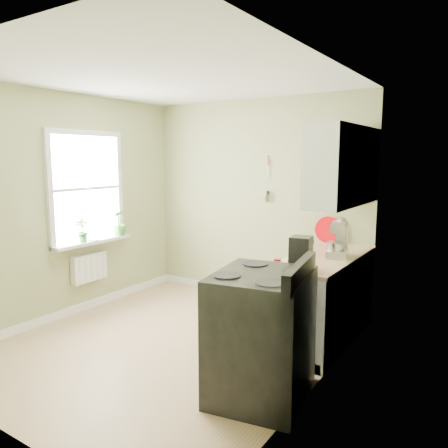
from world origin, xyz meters
The scene contains 21 objects.
floor centered at (0.00, 0.00, -0.01)m, with size 3.20×3.60×0.02m, color tan.
ceiling centered at (0.00, 0.00, 2.71)m, with size 3.20×3.60×0.02m, color white.
wall_back centered at (0.00, 1.81, 1.35)m, with size 3.20×0.02×2.70m, color tan.
wall_left centered at (-1.61, 0.00, 1.35)m, with size 0.02×3.60×2.70m, color tan.
wall_right centered at (1.61, 0.00, 1.35)m, with size 0.02×3.60×2.70m, color tan.
base_cabinets centered at (1.30, 1.00, 0.43)m, with size 0.60×1.60×0.87m, color white.
countertop centered at (1.29, 1.00, 0.89)m, with size 0.64×1.60×0.04m, color #D8B384.
upper_cabinets centered at (1.43, 1.10, 1.85)m, with size 0.35×1.40×0.80m, color white.
window centered at (-1.58, 0.30, 1.55)m, with size 0.06×1.14×1.44m.
window_sill centered at (-1.51, 0.30, 0.88)m, with size 0.18×1.14×0.04m, color white.
radiator centered at (-1.54, 0.25, 0.55)m, with size 0.12×0.50×0.35m, color white.
wall_utensils centered at (0.20, 1.78, 1.56)m, with size 0.02×0.14×0.58m.
stove centered at (1.28, -0.36, 0.52)m, with size 0.88×0.96×1.16m.
stand_mixer centered at (1.41, 1.04, 1.08)m, with size 0.26×0.36×0.40m.
kettle centered at (1.09, 0.97, 1.02)m, with size 0.21×0.12×0.21m.
coffee_maker centered at (1.32, 0.30, 1.06)m, with size 0.21×0.23×0.32m.
red_tray centered at (1.06, 1.72, 1.07)m, with size 0.32×0.32×0.02m, color #B3050C.
jar centered at (1.08, 0.30, 0.95)m, with size 0.07×0.07×0.08m.
plant_a centered at (-1.50, 0.12, 1.05)m, with size 0.16×0.11×0.31m, color #347F31.
plant_b centered at (-1.50, 0.16, 1.04)m, with size 0.15×0.12×0.28m, color #347F31.
plant_c centered at (-1.50, 0.75, 1.07)m, with size 0.19×0.19×0.33m, color #347F31.
Camera 1 is at (2.86, -3.33, 1.93)m, focal length 35.00 mm.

